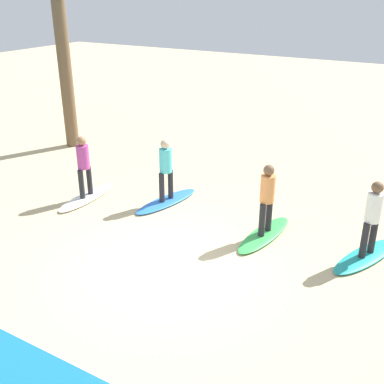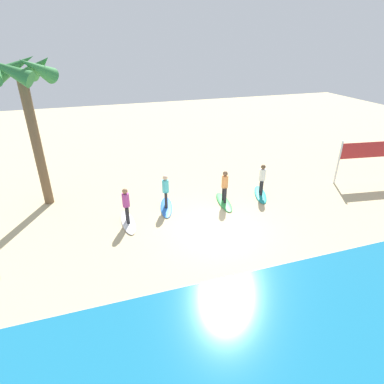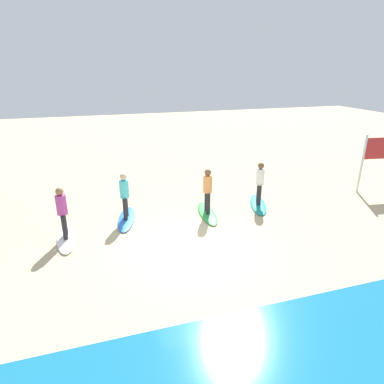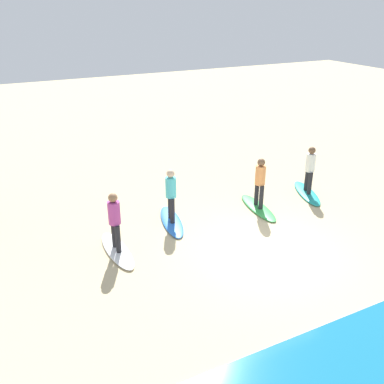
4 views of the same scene
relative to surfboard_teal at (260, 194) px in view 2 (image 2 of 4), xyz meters
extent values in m
plane|color=#CCB789|center=(3.42, 2.36, -0.04)|extent=(60.00, 60.00, 0.00)
ellipsoid|color=teal|center=(0.00, 0.00, 0.00)|extent=(1.27, 2.16, 0.09)
cylinder|color=#232328|center=(0.06, 0.15, 0.43)|extent=(0.14, 0.14, 0.78)
cylinder|color=#232328|center=(-0.06, -0.15, 0.43)|extent=(0.14, 0.14, 0.78)
cylinder|color=white|center=(0.00, 0.00, 1.14)|extent=(0.32, 0.32, 0.62)
sphere|color=brown|center=(0.00, 0.00, 1.56)|extent=(0.24, 0.24, 0.24)
ellipsoid|color=green|center=(2.18, 0.20, 0.00)|extent=(0.80, 2.15, 0.09)
cylinder|color=#232328|center=(2.20, 0.35, 0.43)|extent=(0.14, 0.14, 0.78)
cylinder|color=#232328|center=(2.16, 0.04, 0.43)|extent=(0.14, 0.14, 0.78)
cylinder|color=#E58C4C|center=(2.18, 0.20, 1.14)|extent=(0.32, 0.32, 0.62)
sphere|color=brown|center=(2.18, 0.20, 1.56)|extent=(0.24, 0.24, 0.24)
ellipsoid|color=blue|center=(5.07, -0.19, 0.00)|extent=(0.99, 2.17, 0.09)
cylinder|color=#232328|center=(5.11, -0.04, 0.43)|extent=(0.14, 0.14, 0.78)
cylinder|color=#232328|center=(5.04, -0.35, 0.43)|extent=(0.14, 0.14, 0.78)
cylinder|color=#4CC6D1|center=(5.07, -0.19, 1.14)|extent=(0.32, 0.32, 0.62)
sphere|color=beige|center=(5.07, -0.19, 1.56)|extent=(0.24, 0.24, 0.24)
ellipsoid|color=white|center=(7.05, 0.66, 0.00)|extent=(0.62, 2.12, 0.09)
cylinder|color=#232328|center=(7.05, 0.82, 0.43)|extent=(0.14, 0.14, 0.78)
cylinder|color=#232328|center=(7.06, 0.50, 0.43)|extent=(0.14, 0.14, 0.78)
cylinder|color=#B74293|center=(7.05, 0.66, 1.14)|extent=(0.32, 0.32, 0.62)
sphere|color=#9E704C|center=(7.05, 0.66, 1.56)|extent=(0.24, 0.24, 0.24)
cylinder|color=silver|center=(-4.78, -0.07, 1.21)|extent=(0.10, 0.10, 2.50)
cylinder|color=brown|center=(10.58, -2.57, 3.03)|extent=(0.44, 0.44, 6.14)
cone|color=#2D7538|center=(10.86, -1.71, 6.35)|extent=(2.05, 1.26, 1.40)
cone|color=#2D7538|center=(9.85, -2.04, 6.35)|extent=(1.70, 1.97, 1.40)
cone|color=#2D7538|center=(9.85, -3.10, 6.35)|extent=(1.70, 1.97, 1.40)
cone|color=#2D7538|center=(10.86, -3.42, 6.35)|extent=(2.05, 1.26, 1.40)
camera|label=1|loc=(-1.05, 9.06, 5.18)|focal=43.71mm
camera|label=2|loc=(8.03, 13.06, 7.51)|focal=29.46mm
camera|label=3|loc=(6.03, 10.75, 5.09)|focal=31.34mm
camera|label=4|loc=(9.60, 10.30, 6.14)|focal=39.81mm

